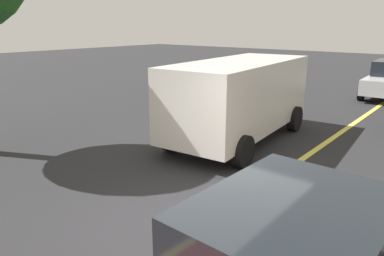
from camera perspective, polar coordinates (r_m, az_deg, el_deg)
ground_plane at (r=6.04m, az=2.20°, el=-15.18°), size 80.00×80.00×0.00m
lane_marking_centre at (r=8.39m, az=14.73°, el=-6.40°), size 28.00×0.16×0.01m
white_van at (r=9.93m, az=7.45°, el=5.08°), size 5.36×2.65×2.20m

